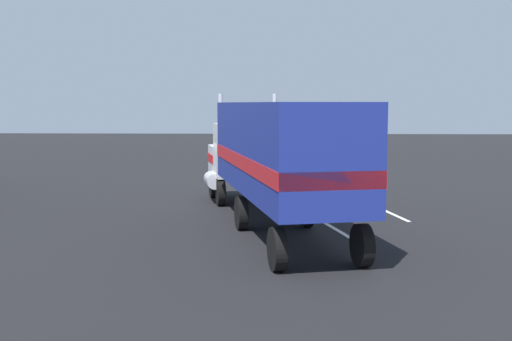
# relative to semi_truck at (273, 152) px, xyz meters

# --- Properties ---
(ground_plane) EXTENTS (120.00, 120.00, 0.00)m
(ground_plane) POSITION_rel_semi_truck_xyz_m (5.21, 1.54, -2.52)
(ground_plane) COLOR black
(lane_stripe_near) EXTENTS (4.30, 1.26, 0.01)m
(lane_stripe_near) POSITION_rel_semi_truck_xyz_m (0.16, -1.96, -2.52)
(lane_stripe_near) COLOR silver
(lane_stripe_near) RESTS_ON ground_plane
(lane_stripe_mid) EXTENTS (4.34, 1.06, 0.01)m
(lane_stripe_mid) POSITION_rel_semi_truck_xyz_m (3.37, -4.29, -2.52)
(lane_stripe_mid) COLOR silver
(lane_stripe_mid) RESTS_ON ground_plane
(semi_truck) EXTENTS (14.34, 5.80, 4.50)m
(semi_truck) POSITION_rel_semi_truck_xyz_m (0.00, 0.00, 0.00)
(semi_truck) COLOR silver
(semi_truck) RESTS_ON ground_plane
(person_bystander) EXTENTS (0.34, 0.46, 1.63)m
(person_bystander) POSITION_rel_semi_truck_xyz_m (3.46, -1.28, -1.63)
(person_bystander) COLOR black
(person_bystander) RESTS_ON ground_plane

